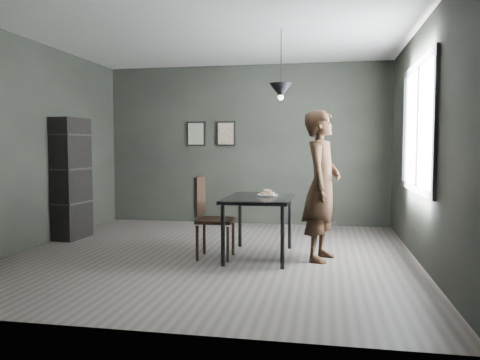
% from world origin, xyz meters
% --- Properties ---
extents(ground, '(5.00, 5.00, 0.00)m').
position_xyz_m(ground, '(0.00, 0.00, 0.00)').
color(ground, '#383431').
rests_on(ground, ground).
extents(back_wall, '(5.00, 0.10, 2.80)m').
position_xyz_m(back_wall, '(0.00, 2.50, 1.40)').
color(back_wall, black).
rests_on(back_wall, ground).
extents(ceiling, '(5.00, 5.00, 0.02)m').
position_xyz_m(ceiling, '(0.00, 0.00, 2.80)').
color(ceiling, silver).
rests_on(ceiling, ground).
extents(window_assembly, '(0.04, 1.96, 1.56)m').
position_xyz_m(window_assembly, '(2.47, 0.20, 1.60)').
color(window_assembly, white).
rests_on(window_assembly, ground).
extents(cafe_table, '(0.80, 1.20, 0.75)m').
position_xyz_m(cafe_table, '(0.60, 0.00, 0.67)').
color(cafe_table, black).
rests_on(cafe_table, ground).
extents(white_plate, '(0.23, 0.23, 0.01)m').
position_xyz_m(white_plate, '(0.69, 0.11, 0.76)').
color(white_plate, white).
rests_on(white_plate, cafe_table).
extents(donut_pile, '(0.18, 0.15, 0.08)m').
position_xyz_m(donut_pile, '(0.69, 0.11, 0.79)').
color(donut_pile, beige).
rests_on(donut_pile, white_plate).
extents(woman, '(0.57, 0.74, 1.80)m').
position_xyz_m(woman, '(1.36, -0.02, 0.90)').
color(woman, black).
rests_on(woman, ground).
extents(wood_chair, '(0.45, 0.45, 1.00)m').
position_xyz_m(wood_chair, '(-0.01, -0.16, 0.57)').
color(wood_chair, black).
rests_on(wood_chair, ground).
extents(shelf_unit, '(0.39, 0.62, 1.79)m').
position_xyz_m(shelf_unit, '(-2.32, 0.67, 0.90)').
color(shelf_unit, black).
rests_on(shelf_unit, ground).
extents(pendant_lamp, '(0.28, 0.28, 0.86)m').
position_xyz_m(pendant_lamp, '(0.85, 0.10, 2.05)').
color(pendant_lamp, black).
rests_on(pendant_lamp, ground).
extents(framed_print_left, '(0.34, 0.04, 0.44)m').
position_xyz_m(framed_print_left, '(-0.90, 2.47, 1.60)').
color(framed_print_left, black).
rests_on(framed_print_left, ground).
extents(framed_print_right, '(0.34, 0.04, 0.44)m').
position_xyz_m(framed_print_right, '(-0.35, 2.47, 1.60)').
color(framed_print_right, black).
rests_on(framed_print_right, ground).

